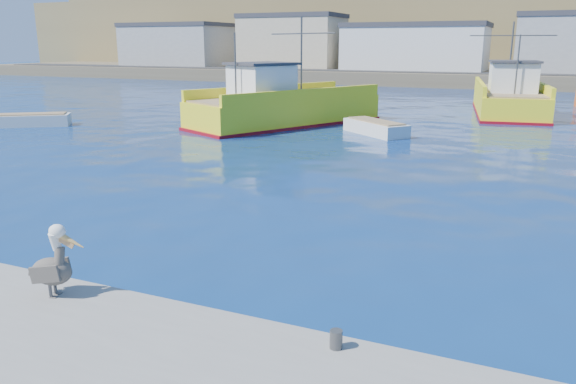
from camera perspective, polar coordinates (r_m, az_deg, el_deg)
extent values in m
plane|color=#06104F|center=(13.12, -2.81, -7.86)|extent=(260.00, 260.00, 0.00)
cylinder|color=#4C4C4C|center=(8.97, 4.91, -14.68)|extent=(0.20, 0.20, 0.30)
cube|color=brown|center=(83.10, 20.31, 11.01)|extent=(160.00, 30.00, 1.60)
cube|color=brown|center=(108.95, 21.55, 14.35)|extent=(180.00, 40.00, 14.00)
cube|color=brown|center=(129.07, 22.22, 16.44)|extent=(200.00, 40.00, 24.00)
cube|color=#2D2D2D|center=(72.10, 19.75, 11.29)|extent=(150.00, 5.00, 0.10)
cube|color=gray|center=(94.40, -11.12, 14.30)|extent=(16.00, 10.00, 6.00)
cube|color=#333338|center=(94.44, -11.22, 16.30)|extent=(16.32, 10.20, 0.60)
cube|color=tan|center=(84.70, 0.47, 14.87)|extent=(14.00, 9.00, 7.00)
cube|color=#333338|center=(84.79, 0.48, 17.44)|extent=(14.28, 9.18, 0.60)
cube|color=silver|center=(79.34, 12.87, 13.98)|extent=(18.00, 11.00, 5.50)
cube|color=#333338|center=(79.37, 13.00, 16.18)|extent=(18.36, 11.22, 0.60)
cube|color=yellow|center=(36.45, -0.20, 8.20)|extent=(9.55, 13.51, 1.68)
cube|color=yellow|center=(34.81, 1.97, 9.84)|extent=(5.80, 11.50, 0.70)
cube|color=yellow|center=(37.90, -2.21, 10.25)|extent=(5.80, 11.50, 0.70)
cube|color=maroon|center=(36.55, -0.20, 6.97)|extent=(9.75, 13.78, 0.25)
cube|color=#8C7251|center=(36.36, -0.20, 9.59)|extent=(9.02, 12.89, 0.10)
cube|color=white|center=(35.06, -2.68, 11.10)|extent=(4.13, 4.23, 2.00)
cube|color=#333338|center=(35.01, -2.70, 12.90)|extent=(4.50, 4.67, 0.15)
cylinder|color=#4C4C4C|center=(37.06, 1.37, 13.48)|extent=(0.16, 0.16, 5.00)
cylinder|color=#4C4C4C|center=(33.87, -5.36, 12.45)|extent=(0.13, 0.13, 4.00)
cylinder|color=#4C4C4C|center=(37.05, 1.38, 15.80)|extent=(5.46, 2.72, 0.08)
cube|color=yellow|center=(45.35, 21.43, 8.47)|extent=(6.06, 13.10, 1.64)
cube|color=yellow|center=(45.50, 24.17, 9.71)|extent=(1.97, 12.29, 0.70)
cube|color=yellow|center=(45.11, 18.95, 10.16)|extent=(1.97, 12.29, 0.70)
cube|color=maroon|center=(45.43, 21.34, 7.51)|extent=(6.18, 13.37, 0.25)
cube|color=#8C7251|center=(45.28, 21.54, 9.57)|extent=(5.65, 12.56, 0.10)
cube|color=white|center=(43.33, 21.90, 10.74)|extent=(3.46, 3.55, 2.00)
cube|color=#333338|center=(43.29, 22.04, 12.18)|extent=(3.73, 3.95, 0.15)
cylinder|color=#4C4C4C|center=(46.42, 21.69, 12.70)|extent=(0.14, 0.14, 5.00)
cylinder|color=#4C4C4C|center=(41.41, 22.27, 11.81)|extent=(0.11, 0.11, 4.00)
cylinder|color=#4C4C4C|center=(46.42, 21.87, 14.54)|extent=(6.06, 0.92, 0.08)
cube|color=silver|center=(39.28, -24.50, 6.53)|extent=(4.52, 3.83, 0.89)
cube|color=#8C7251|center=(39.22, -24.58, 7.21)|extent=(3.97, 3.30, 0.09)
cube|color=silver|center=(32.87, 8.87, 6.31)|extent=(4.44, 4.06, 0.89)
cube|color=#8C7251|center=(32.80, 8.90, 7.14)|extent=(3.88, 3.52, 0.09)
cylinder|color=#595451|center=(11.43, -22.99, -9.21)|extent=(0.07, 0.07, 0.26)
cube|color=#595451|center=(11.46, -22.72, -9.80)|extent=(0.16, 0.14, 0.01)
cylinder|color=#595451|center=(11.57, -22.58, -8.88)|extent=(0.07, 0.07, 0.26)
cube|color=#595451|center=(11.59, -22.31, -9.48)|extent=(0.16, 0.14, 0.01)
ellipsoid|color=#38332D|center=(11.36, -22.85, -7.44)|extent=(0.87, 0.66, 0.53)
cube|color=#38332D|center=(11.20, -23.49, -7.69)|extent=(0.58, 0.22, 0.39)
cube|color=#38332D|center=(11.52, -22.47, -6.96)|extent=(0.58, 0.22, 0.39)
cube|color=#38332D|center=(11.55, -24.28, -7.56)|extent=(0.24, 0.20, 0.11)
cylinder|color=#38332D|center=(11.17, -22.20, -6.16)|extent=(0.25, 0.31, 0.42)
cylinder|color=white|center=(11.09, -22.57, -4.63)|extent=(0.24, 0.31, 0.39)
ellipsoid|color=white|center=(11.00, -22.40, -3.70)|extent=(0.37, 0.32, 0.26)
cone|color=gold|center=(10.94, -21.21, -4.62)|extent=(0.54, 0.28, 0.37)
cube|color=tan|center=(11.00, -21.64, -4.76)|extent=(0.32, 0.14, 0.23)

